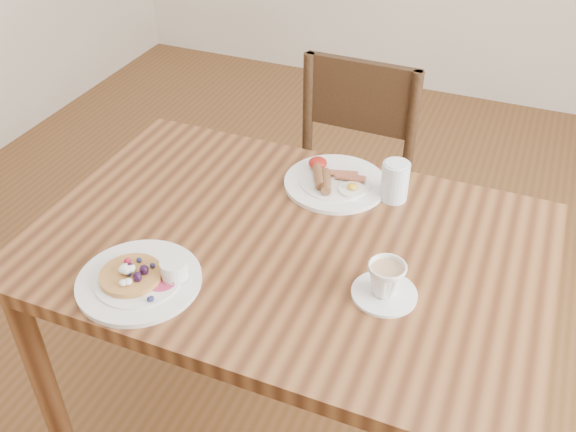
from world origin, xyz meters
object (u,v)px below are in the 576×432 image
at_px(chair_far, 343,185).
at_px(breakfast_plate, 334,181).
at_px(pancake_plate, 141,278).
at_px(water_glass, 395,181).
at_px(dining_table, 288,271).
at_px(teacup_saucer, 386,282).

distance_m(chair_far, breakfast_plate, 0.47).
height_order(pancake_plate, water_glass, water_glass).
distance_m(dining_table, pancake_plate, 0.37).
bearing_deg(teacup_saucer, chair_far, 113.86).
height_order(dining_table, water_glass, water_glass).
height_order(chair_far, breakfast_plate, chair_far).
bearing_deg(water_glass, breakfast_plate, -179.68).
distance_m(dining_table, breakfast_plate, 0.28).
bearing_deg(dining_table, water_glass, 54.75).
height_order(dining_table, teacup_saucer, teacup_saucer).
bearing_deg(breakfast_plate, dining_table, -95.17).
xyz_separation_m(dining_table, pancake_plate, (-0.24, -0.26, 0.11)).
height_order(dining_table, chair_far, chair_far).
bearing_deg(water_glass, dining_table, -125.25).
relative_size(pancake_plate, breakfast_plate, 1.00).
bearing_deg(dining_table, pancake_plate, -132.44).
distance_m(dining_table, water_glass, 0.35).
xyz_separation_m(dining_table, water_glass, (0.18, 0.26, 0.15)).
distance_m(chair_far, pancake_plate, 0.94).
bearing_deg(chair_far, breakfast_plate, 103.70).
xyz_separation_m(chair_far, pancake_plate, (-0.17, -0.89, 0.27)).
bearing_deg(teacup_saucer, breakfast_plate, 123.71).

